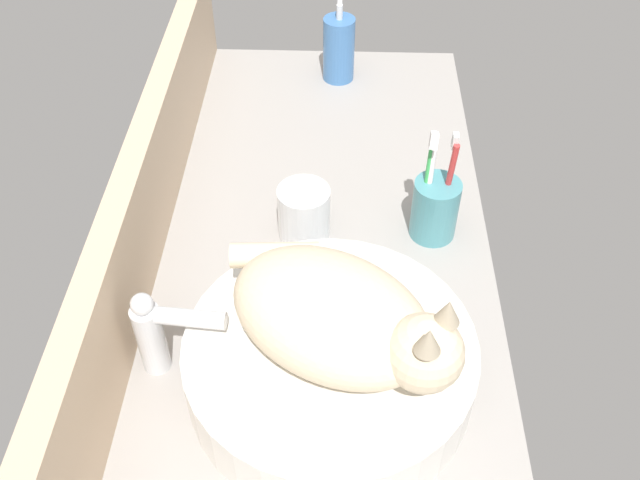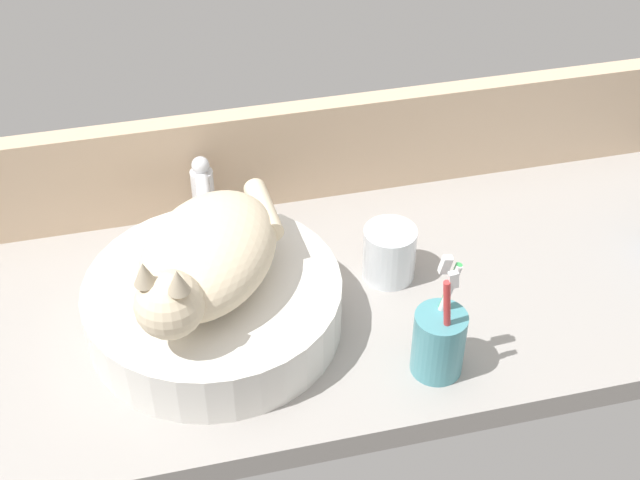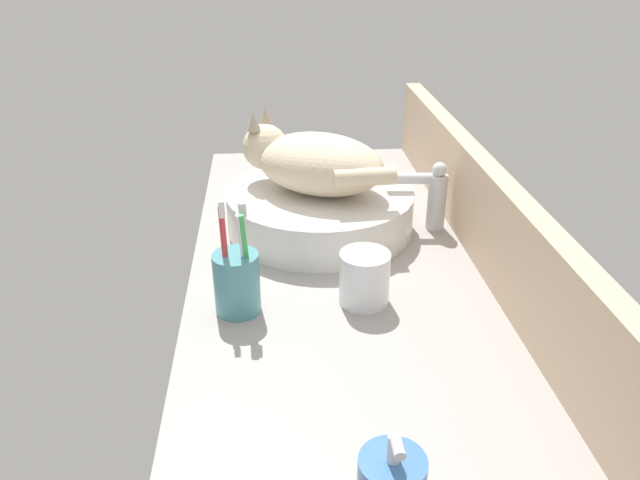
% 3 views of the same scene
% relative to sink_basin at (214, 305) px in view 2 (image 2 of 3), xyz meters
% --- Properties ---
extents(ground_plane, '(1.28, 0.53, 0.04)m').
position_rel_sink_basin_xyz_m(ground_plane, '(0.18, 0.03, -0.06)').
color(ground_plane, '#9E9993').
extents(backsplash_panel, '(1.28, 0.04, 0.17)m').
position_rel_sink_basin_xyz_m(backsplash_panel, '(0.18, 0.28, 0.05)').
color(backsplash_panel, '#CCAD8C').
rests_on(backsplash_panel, ground_plane).
extents(sink_basin, '(0.36, 0.36, 0.08)m').
position_rel_sink_basin_xyz_m(sink_basin, '(0.00, 0.00, 0.00)').
color(sink_basin, silver).
rests_on(sink_basin, ground_plane).
extents(cat, '(0.28, 0.30, 0.14)m').
position_rel_sink_basin_xyz_m(cat, '(-0.01, -0.01, 0.10)').
color(cat, beige).
rests_on(cat, sink_basin).
extents(faucet, '(0.04, 0.12, 0.14)m').
position_rel_sink_basin_xyz_m(faucet, '(0.02, 0.21, 0.03)').
color(faucet, silver).
rests_on(faucet, ground_plane).
extents(toothbrush_cup, '(0.07, 0.07, 0.19)m').
position_rel_sink_basin_xyz_m(toothbrush_cup, '(0.28, -0.15, 0.01)').
color(toothbrush_cup, teal).
rests_on(toothbrush_cup, ground_plane).
extents(water_glass, '(0.08, 0.08, 0.09)m').
position_rel_sink_basin_xyz_m(water_glass, '(0.27, 0.05, -0.00)').
color(water_glass, white).
rests_on(water_glass, ground_plane).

